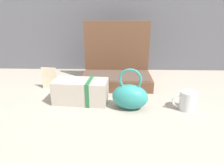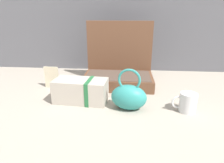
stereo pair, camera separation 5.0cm
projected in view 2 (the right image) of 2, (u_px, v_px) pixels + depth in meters
name	position (u px, v px, depth m)	size (l,w,h in m)	color
ground_plane	(109.00, 97.00, 1.07)	(6.00, 6.00, 0.00)	#9E9384
open_suitcase	(118.00, 70.00, 1.25)	(0.43, 0.27, 0.39)	brown
teal_pouch_handbag	(129.00, 96.00, 0.93)	(0.19, 0.13, 0.20)	teal
cream_toiletry_bag	(82.00, 91.00, 1.01)	(0.28, 0.15, 0.12)	#B2A899
coffee_mug	(187.00, 102.00, 0.91)	(0.11, 0.08, 0.09)	silver
info_card_left	(52.00, 77.00, 1.19)	(0.09, 0.01, 0.13)	beige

